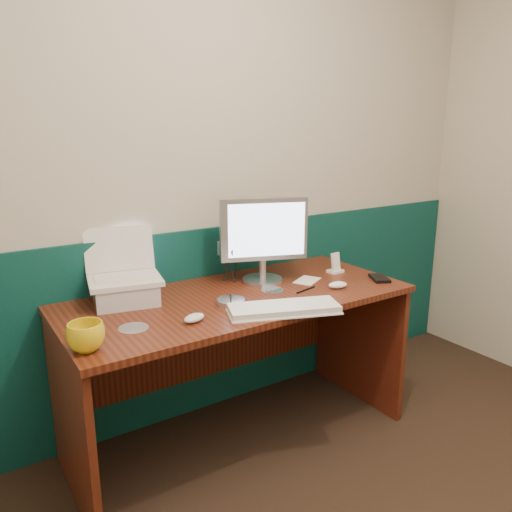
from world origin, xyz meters
TOP-DOWN VIEW (x-y plane):
  - back_wall at (0.00, 1.75)m, footprint 3.50×0.04m
  - wainscot at (0.00, 1.74)m, footprint 3.48×0.02m
  - desk at (-0.12, 1.38)m, footprint 1.60×0.70m
  - laptop_riser at (-0.58, 1.56)m, footprint 0.30×0.27m
  - laptop at (-0.58, 1.56)m, footprint 0.35×0.29m
  - monitor at (0.09, 1.49)m, footprint 0.44×0.26m
  - keyboard at (-0.07, 1.09)m, footprint 0.48×0.30m
  - mouse_right at (0.34, 1.21)m, footprint 0.11×0.08m
  - mouse_left at (-0.43, 1.20)m, footprint 0.11×0.08m
  - mug at (-0.86, 1.17)m, footprint 0.16×0.16m
  - camcorder at (-0.03, 1.59)m, footprint 0.14×0.16m
  - cd_spindle at (-0.21, 1.29)m, footprint 0.12×0.12m
  - cd_loose_a at (-0.65, 1.27)m, footprint 0.12×0.12m
  - cd_loose_b at (0.06, 1.36)m, footprint 0.11×0.11m
  - pen at (0.19, 1.27)m, footprint 0.13×0.04m
  - papers at (0.29, 1.38)m, footprint 0.17×0.15m
  - dock at (0.51, 1.41)m, footprint 0.08×0.06m
  - music_player at (0.51, 1.41)m, footprint 0.06×0.03m
  - pda at (0.61, 1.20)m, footprint 0.13×0.15m

SIDE VIEW (x-z plane):
  - desk at x=-0.12m, z-range 0.00..0.75m
  - wainscot at x=0.00m, z-range 0.00..1.00m
  - cd_loose_b at x=0.06m, z-range 0.75..0.75m
  - cd_loose_a at x=-0.65m, z-range 0.75..0.75m
  - papers at x=0.29m, z-range 0.75..0.75m
  - pen at x=0.19m, z-range 0.75..0.76m
  - dock at x=0.51m, z-range 0.75..0.76m
  - pda at x=0.61m, z-range 0.75..0.77m
  - cd_spindle at x=-0.21m, z-range 0.75..0.78m
  - keyboard at x=-0.07m, z-range 0.75..0.78m
  - mouse_right at x=0.34m, z-range 0.75..0.78m
  - mouse_left at x=-0.43m, z-range 0.75..0.78m
  - laptop_riser at x=-0.58m, z-range 0.75..0.84m
  - mug at x=-0.86m, z-range 0.75..0.85m
  - music_player at x=0.51m, z-range 0.76..0.86m
  - camcorder at x=-0.03m, z-range 0.75..0.96m
  - monitor at x=0.09m, z-range 0.75..1.18m
  - laptop at x=-0.58m, z-range 0.84..1.10m
  - back_wall at x=0.00m, z-range 0.00..2.50m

